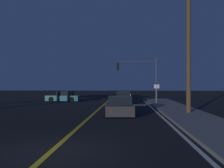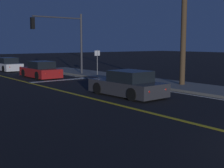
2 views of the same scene
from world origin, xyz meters
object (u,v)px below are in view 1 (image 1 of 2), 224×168
at_px(car_parked_curb_charcoal, 120,107).
at_px(street_sign_corner, 157,91).
at_px(car_distant_tail_teal, 64,97).
at_px(car_mid_block_red, 123,98).
at_px(utility_pole_right, 188,44).
at_px(traffic_signal_near_right, 141,73).
at_px(car_far_approaching_white, 125,95).

height_order(car_parked_curb_charcoal, street_sign_corner, street_sign_corner).
height_order(car_distant_tail_teal, car_mid_block_red, same).
height_order(car_parked_curb_charcoal, utility_pole_right, utility_pole_right).
xyz_separation_m(car_distant_tail_teal, car_mid_block_red, (7.74, -2.42, 0.00)).
height_order(utility_pole_right, street_sign_corner, utility_pole_right).
distance_m(car_parked_curb_charcoal, traffic_signal_near_right, 11.30).
height_order(car_far_approaching_white, traffic_signal_near_right, traffic_signal_near_right).
bearing_deg(street_sign_corner, car_far_approaching_white, 106.89).
distance_m(car_far_approaching_white, street_sign_corner, 11.61).
height_order(traffic_signal_near_right, utility_pole_right, utility_pole_right).
height_order(car_distant_tail_teal, car_parked_curb_charcoal, same).
bearing_deg(utility_pole_right, traffic_signal_near_right, 105.70).
xyz_separation_m(car_far_approaching_white, car_distant_tail_teal, (-7.86, -5.66, -0.00)).
height_order(car_far_approaching_white, car_distant_tail_teal, same).
bearing_deg(street_sign_corner, utility_pole_right, -79.29).
bearing_deg(car_far_approaching_white, traffic_signal_near_right, -77.05).
relative_size(traffic_signal_near_right, utility_pole_right, 0.53).
height_order(car_far_approaching_white, utility_pole_right, utility_pole_right).
xyz_separation_m(car_far_approaching_white, car_mid_block_red, (-0.12, -8.08, -0.00)).
bearing_deg(car_parked_curb_charcoal, car_distant_tail_teal, 117.72).
bearing_deg(car_mid_block_red, street_sign_corner, -40.79).
distance_m(car_parked_curb_charcoal, utility_pole_right, 6.78).
relative_size(car_far_approaching_white, car_parked_curb_charcoal, 1.04).
bearing_deg(car_parked_curb_charcoal, traffic_signal_near_right, 76.60).
bearing_deg(car_mid_block_red, utility_pole_right, -64.91).
distance_m(car_far_approaching_white, utility_pole_right, 19.62).
xyz_separation_m(car_parked_curb_charcoal, traffic_signal_near_right, (2.14, 10.68, 2.98)).
bearing_deg(street_sign_corner, car_parked_curb_charcoal, -114.63).
distance_m(traffic_signal_near_right, street_sign_corner, 3.77).
xyz_separation_m(car_distant_tail_teal, car_parked_curb_charcoal, (7.61, -13.30, 0.00)).
relative_size(car_parked_curb_charcoal, utility_pole_right, 0.44).
bearing_deg(street_sign_corner, traffic_signal_near_right, 117.67).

